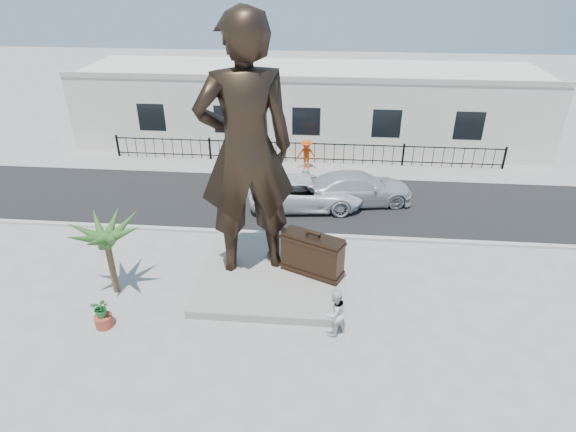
# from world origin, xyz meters

# --- Properties ---
(ground) EXTENTS (100.00, 100.00, 0.00)m
(ground) POSITION_xyz_m (0.00, 0.00, 0.00)
(ground) COLOR #9E9991
(ground) RESTS_ON ground
(street) EXTENTS (40.00, 7.00, 0.01)m
(street) POSITION_xyz_m (0.00, 8.00, 0.01)
(street) COLOR black
(street) RESTS_ON ground
(curb) EXTENTS (40.00, 0.25, 0.12)m
(curb) POSITION_xyz_m (0.00, 4.50, 0.06)
(curb) COLOR #A5A399
(curb) RESTS_ON ground
(far_sidewalk) EXTENTS (40.00, 2.50, 0.02)m
(far_sidewalk) POSITION_xyz_m (0.00, 12.00, 0.01)
(far_sidewalk) COLOR #9E9991
(far_sidewalk) RESTS_ON ground
(plinth) EXTENTS (5.20, 5.20, 0.30)m
(plinth) POSITION_xyz_m (-0.50, 1.50, 0.15)
(plinth) COLOR gray
(plinth) RESTS_ON ground
(fence) EXTENTS (22.00, 0.10, 1.20)m
(fence) POSITION_xyz_m (0.00, 12.80, 0.60)
(fence) COLOR black
(fence) RESTS_ON ground
(building) EXTENTS (28.00, 7.00, 4.40)m
(building) POSITION_xyz_m (0.00, 17.00, 2.20)
(building) COLOR silver
(building) RESTS_ON ground
(statue) EXTENTS (3.77, 3.05, 8.95)m
(statue) POSITION_xyz_m (-1.39, 1.86, 4.78)
(statue) COLOR black
(statue) RESTS_ON plinth
(suitcase) EXTENTS (2.29, 1.55, 1.55)m
(suitcase) POSITION_xyz_m (0.92, 1.45, 1.07)
(suitcase) COLOR black
(suitcase) RESTS_ON plinth
(tourist) EXTENTS (1.01, 1.00, 1.64)m
(tourist) POSITION_xyz_m (1.73, -1.35, 0.82)
(tourist) COLOR silver
(tourist) RESTS_ON ground
(car_white) EXTENTS (5.55, 3.02, 1.48)m
(car_white) POSITION_xyz_m (0.35, 7.27, 0.75)
(car_white) COLOR silver
(car_white) RESTS_ON street
(car_silver) EXTENTS (5.48, 3.09, 1.50)m
(car_silver) POSITION_xyz_m (2.80, 7.92, 0.76)
(car_silver) COLOR #ADAFB2
(car_silver) RESTS_ON street
(worker) EXTENTS (1.11, 0.68, 1.67)m
(worker) POSITION_xyz_m (0.12, 11.86, 0.85)
(worker) COLOR red
(worker) RESTS_ON far_sidewalk
(palm_tree) EXTENTS (1.80, 1.80, 3.20)m
(palm_tree) POSITION_xyz_m (-5.92, 0.15, 0.00)
(palm_tree) COLOR #2B531E
(palm_tree) RESTS_ON ground
(planter) EXTENTS (0.56, 0.56, 0.40)m
(planter) POSITION_xyz_m (-5.56, -1.66, 0.20)
(planter) COLOR #9A3A29
(planter) RESTS_ON ground
(shrub) EXTENTS (0.69, 0.63, 0.64)m
(shrub) POSITION_xyz_m (-5.56, -1.66, 0.72)
(shrub) COLOR #24712D
(shrub) RESTS_ON planter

